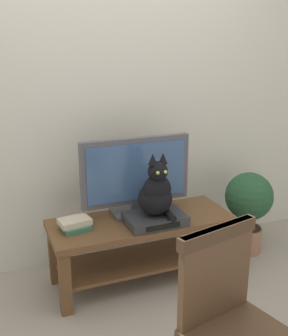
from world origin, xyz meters
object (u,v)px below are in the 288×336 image
Objects in this scene: media_box at (155,219)px; wooden_chair at (232,319)px; tv_stand at (141,237)px; cat at (156,192)px; book_stack at (75,224)px; tv at (136,175)px; potted_plant at (248,205)px.

wooden_chair is (-0.14, -1.14, 0.04)m from media_box.
media_box is at bearing -59.10° from tv_stand.
book_stack is at bearing 166.48° from cat.
tv_stand is at bearing 86.22° from wooden_chair.
wooden_chair is 1.30m from book_stack.
tv is (0.00, 0.10, 0.42)m from tv_stand.
media_box is 0.43× the size of wooden_chair.
media_box is 1.83× the size of book_stack.
book_stack is at bearing 167.87° from media_box.
tv_stand is 1.62× the size of tv.
wooden_chair is (-0.14, -1.12, -0.15)m from cat.
book_stack is (-0.46, 0.01, 0.17)m from tv_stand.
tv_stand is at bearing -90.02° from tv.
media_box is at bearing -73.45° from tv.
cat reaches higher than book_stack.
wooden_chair is at bearing -93.78° from tv_stand.
media_box is 1.14m from wooden_chair.
tv reaches higher than media_box.
potted_plant reaches higher than book_stack.
book_stack is (-0.52, 0.13, -0.19)m from cat.
media_box is 0.19m from cat.
tv is at bearing 89.98° from tv_stand.
cat is at bearing -61.74° from tv_stand.
cat is 1.14m from wooden_chair.
potted_plant is at bearing -1.00° from tv.
media_box is 0.60× the size of potted_plant.
wooden_chair is at bearing -97.25° from cat.
tv reaches higher than book_stack.
tv is 1.01m from potted_plant.
media_box is at bearing -12.13° from book_stack.
tv_stand is 0.38m from cat.
tv_stand is 5.86× the size of book_stack.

